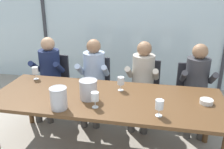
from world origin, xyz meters
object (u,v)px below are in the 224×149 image
Objects in this scene: tasting_bowl at (206,102)px; wine_glass_near_bucket at (121,81)px; ice_bucket_primary at (59,98)px; chair_left_of_center at (95,81)px; wine_glass_center_pour at (95,97)px; person_navy_polo at (48,71)px; person_pale_blue_shirt at (93,74)px; chair_near_curtain at (55,78)px; wine_glass_by_left_taster at (35,71)px; chair_right_of_center at (192,90)px; person_beige_jumper at (142,78)px; wine_glass_by_right_taster at (159,105)px; ice_bucket_secondary at (88,89)px; chair_center at (145,85)px; dining_table at (106,102)px; person_charcoal_jacket at (197,82)px.

tasting_bowl is 1.00m from wine_glass_near_bucket.
ice_bucket_primary is at bearing -164.92° from tasting_bowl.
chair_left_of_center is 3.76× the size of ice_bucket_primary.
person_navy_polo is at bearing 134.59° from wine_glass_center_pour.
person_pale_blue_shirt is at bearing 87.11° from ice_bucket_primary.
wine_glass_by_left_taster reaches higher than chair_near_curtain.
chair_left_of_center and chair_right_of_center have the same top height.
chair_left_of_center is 0.74× the size of person_beige_jumper.
chair_near_curtain reaches higher than tasting_bowl.
chair_near_curtain is at bearing 158.00° from tasting_bowl.
tasting_bowl is at bearing 15.08° from ice_bucket_primary.
person_navy_polo reaches higher than wine_glass_by_right_taster.
ice_bucket_secondary reaches higher than chair_left_of_center.
chair_center is 1.00× the size of chair_right_of_center.
chair_left_of_center is 0.74m from person_navy_polo.
chair_left_of_center is at bearing 5.85° from chair_near_curtain.
dining_table is 18.83× the size of tasting_bowl.
person_charcoal_jacket is at bearing -3.76° from person_pale_blue_shirt.
chair_near_curtain is 1.45m from person_beige_jumper.
wine_glass_center_pour is at bearing 175.80° from wine_glass_by_right_taster.
person_pale_blue_shirt is 7.00× the size of wine_glass_by_right_taster.
wine_glass_by_left_taster is at bearing -168.21° from person_charcoal_jacket.
chair_near_curtain is at bearing 177.05° from person_charcoal_jacket.
person_navy_polo is 1.47m from wine_glass_center_pour.
ice_bucket_secondary is at bearing -42.77° from chair_near_curtain.
dining_table is 2.21× the size of person_pale_blue_shirt.
dining_table is 1.02m from chair_left_of_center.
person_pale_blue_shirt is 5.10× the size of ice_bucket_primary.
person_charcoal_jacket is (0.04, -0.11, 0.17)m from chair_right_of_center.
dining_table is 0.27m from ice_bucket_secondary.
wine_glass_center_pour is at bearing -112.08° from wine_glass_near_bucket.
person_pale_blue_shirt is (0.70, -0.16, 0.17)m from chair_near_curtain.
dining_table is at bearing 76.86° from wine_glass_center_pour.
chair_near_curtain is 1.38m from ice_bucket_secondary.
ice_bucket_primary is 1.37× the size of wine_glass_near_bucket.
person_navy_polo is at bearing 91.69° from wine_glass_by_left_taster.
wine_glass_near_bucket and wine_glass_center_pour have the same top height.
chair_near_curtain is 1.00× the size of chair_left_of_center.
wine_glass_near_bucket is 0.71m from wine_glass_by_right_taster.
wine_glass_by_right_taster is (1.68, -1.25, 0.33)m from chair_near_curtain.
wine_glass_near_bucket is (0.56, 0.59, -0.00)m from ice_bucket_primary.
ice_bucket_secondary is (-1.30, -0.85, 0.15)m from person_charcoal_jacket.
chair_right_of_center is 2.24m from wine_glass_by_left_taster.
ice_bucket_primary is 1.67× the size of tasting_bowl.
chair_near_curtain and chair_center have the same top height.
chair_center is at bearing 169.09° from person_charcoal_jacket.
chair_left_of_center is 1.62m from wine_glass_by_right_taster.
chair_center is at bearing 70.13° from wine_glass_near_bucket.
chair_near_curtain is 6.28× the size of tasting_bowl.
wine_glass_by_left_taster is at bearing -84.19° from chair_near_curtain.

